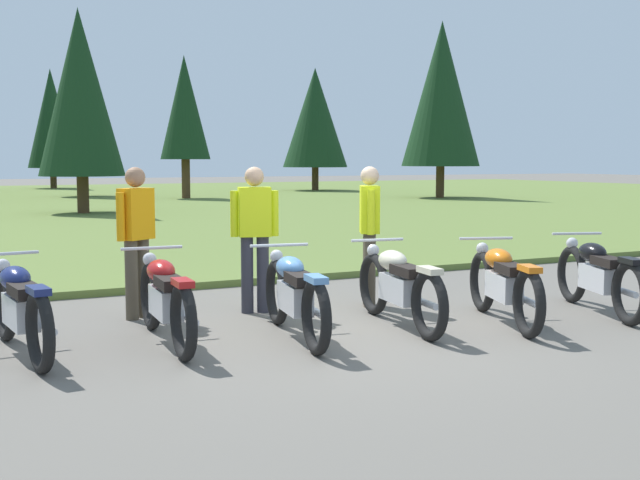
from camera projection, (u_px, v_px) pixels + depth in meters
The scene contains 12 objects.
ground_plane at pixel (346, 334), 7.99m from camera, with size 140.00×140.00×0.00m, color #605B54.
grass_moorland at pixel (35, 204), 30.55m from camera, with size 80.00×44.00×0.10m, color #5B7033.
forest_treeline at pixel (36, 103), 35.28m from camera, with size 40.25×25.38×8.92m.
motorcycle_navy at pixel (20, 307), 7.09m from camera, with size 0.62×2.10×0.88m.
motorcycle_red at pixel (165, 298), 7.54m from camera, with size 0.62×2.10×0.88m.
motorcycle_sky_blue at pixel (295, 294), 7.78m from camera, with size 0.62×2.09×0.88m.
motorcycle_cream at pixel (399, 285), 8.33m from camera, with size 0.62×2.09×0.88m.
motorcycle_orange at pixel (504, 283), 8.48m from camera, with size 0.89×2.02×0.88m.
motorcycle_black at pixel (599, 275), 9.06m from camera, with size 0.89×2.02×0.88m.
rider_checking_bike at pixel (136, 233), 8.70m from camera, with size 0.48×0.38×1.67m.
rider_with_back_turned at pixel (369, 227), 9.47m from camera, with size 0.36×0.50×1.67m.
rider_near_row_end at pixel (255, 230), 9.03m from camera, with size 0.53×0.31×1.67m.
Camera 1 is at (-3.73, -6.91, 1.75)m, focal length 44.62 mm.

